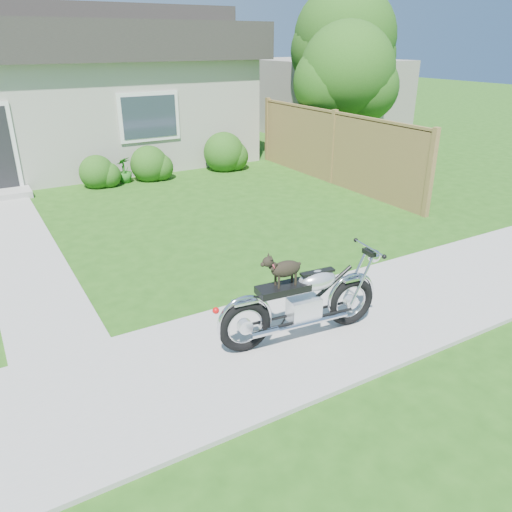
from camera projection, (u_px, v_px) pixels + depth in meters
The scene contains 10 objects.
ground at pixel (213, 363), 5.90m from camera, with size 80.00×80.00×0.00m, color #235114.
sidewalk at pixel (213, 362), 5.89m from camera, with size 24.00×2.20×0.04m, color #9E9B93.
walkway at pixel (20, 247), 9.15m from camera, with size 1.20×8.00×0.03m, color #9E9B93.
house at pixel (30, 91), 14.53m from camera, with size 12.60×7.03×4.50m.
fence at pixel (333, 147), 13.00m from camera, with size 0.12×6.62×1.90m.
tree_near at pixel (352, 76), 13.97m from camera, with size 2.69×2.65×4.06m.
tree_far at pixel (349, 43), 17.00m from camera, with size 3.47×3.47×5.31m.
shrub_row at pixel (78, 172), 12.62m from camera, with size 11.01×1.18×1.18m.
potted_plant_right at pixel (124, 170), 13.25m from camera, with size 0.38×0.38×0.68m, color #266D1E.
motorcycle_with_dog at pixel (303, 300), 6.17m from camera, with size 2.22×0.60×1.19m.
Camera 1 is at (-2.05, -4.49, 3.51)m, focal length 35.00 mm.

